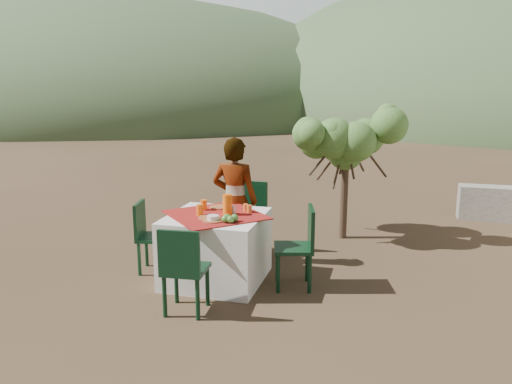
% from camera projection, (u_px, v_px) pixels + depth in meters
% --- Properties ---
extents(ground, '(160.00, 160.00, 0.00)m').
position_uv_depth(ground, '(274.00, 280.00, 5.59)').
color(ground, '#322516').
rests_on(ground, ground).
extents(table, '(1.30, 1.30, 0.76)m').
position_uv_depth(table, '(216.00, 248.00, 5.52)').
color(table, white).
rests_on(table, ground).
extents(chair_far, '(0.45, 0.45, 0.93)m').
position_uv_depth(chair_far, '(248.00, 214.00, 6.38)').
color(chair_far, black).
rests_on(chair_far, ground).
extents(chair_near, '(0.43, 0.43, 0.86)m').
position_uv_depth(chair_near, '(183.00, 267.00, 4.66)').
color(chair_near, black).
rests_on(chair_near, ground).
extents(chair_left, '(0.45, 0.45, 0.83)m').
position_uv_depth(chair_left, '(149.00, 233.00, 5.78)').
color(chair_left, black).
rests_on(chair_left, ground).
extents(chair_right, '(0.49, 0.49, 0.88)m').
position_uv_depth(chair_right, '(301.00, 243.00, 5.31)').
color(chair_right, black).
rests_on(chair_right, ground).
extents(person, '(0.58, 0.39, 1.54)m').
position_uv_depth(person, '(235.00, 201.00, 6.01)').
color(person, '#8C6651').
rests_on(person, ground).
extents(shrub_tree, '(1.40, 1.37, 1.65)m').
position_uv_depth(shrub_tree, '(350.00, 147.00, 6.90)').
color(shrub_tree, '#3F2A1F').
rests_on(shrub_tree, ground).
extents(hill_near_left, '(40.00, 40.00, 16.00)m').
position_uv_depth(hill_near_left, '(135.00, 113.00, 38.49)').
color(hill_near_left, '#304A2A').
rests_on(hill_near_left, ground).
extents(hill_far_center, '(60.00, 60.00, 24.00)m').
position_uv_depth(hill_far_center, '(345.00, 104.00, 55.68)').
color(hill_far_center, slate).
rests_on(hill_far_center, ground).
extents(plate_far, '(0.23, 0.23, 0.01)m').
position_uv_depth(plate_far, '(219.00, 207.00, 5.72)').
color(plate_far, brown).
rests_on(plate_far, table).
extents(plate_near, '(0.24, 0.24, 0.01)m').
position_uv_depth(plate_near, '(209.00, 217.00, 5.27)').
color(plate_near, brown).
rests_on(plate_near, table).
extents(glass_far, '(0.07, 0.07, 0.12)m').
position_uv_depth(glass_far, '(204.00, 205.00, 5.61)').
color(glass_far, orange).
rests_on(glass_far, table).
extents(glass_near, '(0.08, 0.08, 0.12)m').
position_uv_depth(glass_near, '(200.00, 210.00, 5.36)').
color(glass_near, orange).
rests_on(glass_near, table).
extents(juice_pitcher, '(0.10, 0.10, 0.22)m').
position_uv_depth(juice_pitcher, '(227.00, 205.00, 5.40)').
color(juice_pitcher, orange).
rests_on(juice_pitcher, table).
extents(bowl_plate, '(0.22, 0.22, 0.01)m').
position_uv_depth(bowl_plate, '(213.00, 220.00, 5.17)').
color(bowl_plate, brown).
rests_on(bowl_plate, table).
extents(white_bowl, '(0.12, 0.12, 0.05)m').
position_uv_depth(white_bowl, '(213.00, 218.00, 5.16)').
color(white_bowl, white).
rests_on(white_bowl, bowl_plate).
extents(jar_left, '(0.05, 0.05, 0.08)m').
position_uv_depth(jar_left, '(249.00, 209.00, 5.50)').
color(jar_left, orange).
rests_on(jar_left, table).
extents(jar_right, '(0.05, 0.05, 0.09)m').
position_uv_depth(jar_right, '(246.00, 208.00, 5.55)').
color(jar_right, orange).
rests_on(jar_right, table).
extents(napkin_holder, '(0.08, 0.05, 0.09)m').
position_uv_depth(napkin_holder, '(232.00, 210.00, 5.44)').
color(napkin_holder, white).
rests_on(napkin_holder, table).
extents(fruit_cluster, '(0.16, 0.15, 0.08)m').
position_uv_depth(fruit_cluster, '(229.00, 218.00, 5.11)').
color(fruit_cluster, '#46802E').
rests_on(fruit_cluster, table).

